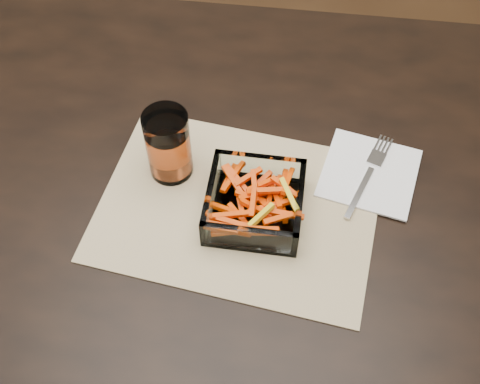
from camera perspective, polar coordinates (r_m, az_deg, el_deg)
name	(u,v)px	position (r m, az deg, el deg)	size (l,w,h in m)	color
dining_table	(219,198)	(1.11, -1.98, -0.61)	(1.60, 0.90, 0.75)	black
placemat	(238,207)	(0.99, -0.20, -1.44)	(0.45, 0.33, 0.00)	tan
glass_bowl	(255,204)	(0.97, 1.39, -1.12)	(0.15, 0.15, 0.06)	white
tumbler	(169,147)	(1.00, -6.79, 4.30)	(0.07, 0.07, 0.13)	white
napkin	(369,173)	(1.05, 12.17, 1.78)	(0.16, 0.16, 0.00)	white
fork	(369,173)	(1.05, 12.16, 1.80)	(0.08, 0.19, 0.00)	silver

